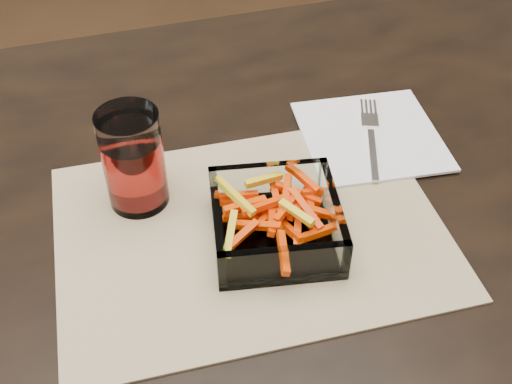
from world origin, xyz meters
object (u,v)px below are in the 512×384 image
glass_bowl (276,224)px  dining_table (240,245)px  tumbler (134,163)px  fork (371,135)px

glass_bowl → dining_table: bearing=106.0°
dining_table → tumbler: bearing=165.3°
tumbler → dining_table: bearing=-14.7°
tumbler → fork: bearing=5.0°
dining_table → fork: 0.23m
dining_table → tumbler: size_ratio=12.52×
dining_table → glass_bowl: bearing=-74.0°
glass_bowl → fork: 0.23m
tumbler → fork: (0.32, 0.03, -0.05)m
dining_table → glass_bowl: glass_bowl is taller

